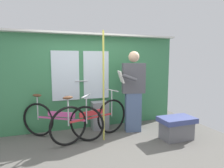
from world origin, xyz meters
name	(u,v)px	position (x,y,z in m)	size (l,w,h in m)	color
ground_plane	(103,146)	(0.00, 0.00, -0.02)	(5.30, 3.82, 0.04)	#56544F
train_door_wall	(89,79)	(-0.01, 1.10, 1.14)	(4.30, 0.28, 2.18)	#387A4C
bicycle_near_door	(92,120)	(-0.13, 0.39, 0.40)	(1.68, 0.68, 0.96)	black
bicycle_leaning_behind	(61,120)	(-0.71, 0.59, 0.38)	(1.52, 1.01, 0.92)	black
passenger_reading_newspaper	(133,90)	(0.83, 0.50, 0.94)	(0.62, 0.56, 1.78)	slate
trash_bin_by_wall	(100,115)	(0.18, 0.89, 0.32)	(0.37, 0.28, 0.64)	gray
handrail_pole	(104,87)	(0.08, 0.25, 1.07)	(0.04, 0.04, 2.14)	#C6C14C
bench_seat_corner	(177,127)	(1.48, -0.19, 0.24)	(0.70, 0.44, 0.45)	#3D477F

